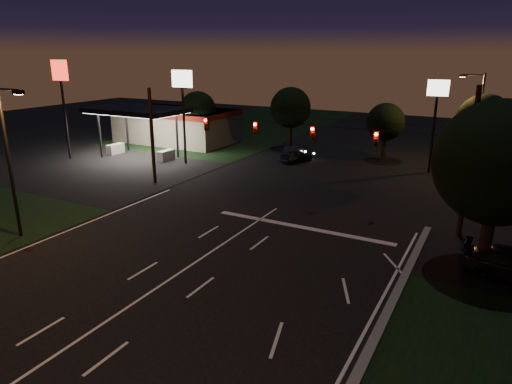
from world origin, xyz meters
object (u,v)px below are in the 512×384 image
Objects in this scene: tree_right_near at (499,164)px; utility_pole_right at (459,234)px; car_oncoming_a at (296,156)px; car_oncoming_b at (294,152)px.

utility_pole_right is at bearing 107.53° from tree_right_near.
utility_pole_right is 2.38× the size of car_oncoming_a.
car_oncoming_a is at bearing 135.44° from tree_right_near.
tree_right_near is 2.32× the size of car_oncoming_a.
car_oncoming_a is 0.86× the size of car_oncoming_b.
tree_right_near is (1.53, -4.83, 5.68)m from utility_pole_right.
car_oncoming_a is (-18.05, 17.77, -5.03)m from tree_right_near.
car_oncoming_b is (-18.76, 18.81, -4.95)m from tree_right_near.
car_oncoming_b is at bearing 140.96° from utility_pole_right.
utility_pole_right is 7.61m from tree_right_near.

